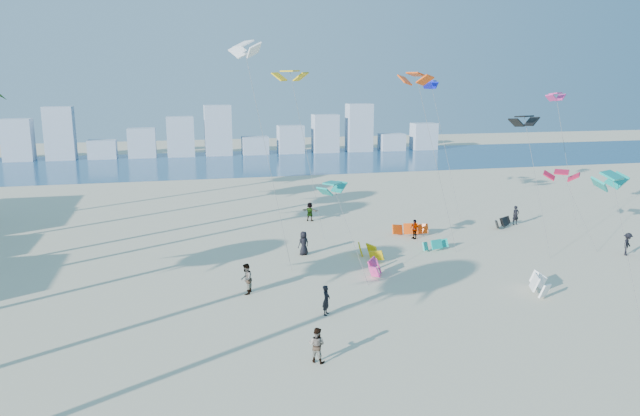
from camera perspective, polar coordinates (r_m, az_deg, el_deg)
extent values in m
plane|color=beige|center=(24.27, 2.16, -18.76)|extent=(220.00, 220.00, 0.00)
plane|color=navy|center=(93.04, -10.02, 4.23)|extent=(220.00, 220.00, 0.00)
imported|color=black|center=(32.62, 0.60, -8.77)|extent=(0.64, 0.72, 1.66)
imported|color=gray|center=(27.51, -0.31, -12.91)|extent=(1.01, 0.98, 1.63)
imported|color=black|center=(43.38, -1.57, -3.37)|extent=(1.00, 0.84, 1.75)
imported|color=gray|center=(48.37, 9.00, -2.00)|extent=(0.66, 1.00, 1.58)
imported|color=black|center=(48.68, 27.28, -3.08)|extent=(1.23, 1.14, 1.67)
imported|color=gray|center=(53.80, -0.97, -0.35)|extent=(1.61, 1.27, 1.71)
imported|color=black|center=(55.09, 18.16, -0.67)|extent=(0.64, 0.44, 1.70)
imported|color=gray|center=(35.86, -7.05, -6.73)|extent=(0.97, 1.09, 1.86)
cylinder|color=#595959|center=(38.73, 2.85, -2.30)|extent=(1.07, 4.94, 5.67)
cylinder|color=#595959|center=(44.99, 11.03, 4.19)|extent=(2.49, 2.97, 12.87)
cylinder|color=#595959|center=(47.36, 19.97, 2.13)|extent=(0.85, 5.90, 9.71)
cylinder|color=#595959|center=(40.64, -5.05, 4.96)|extent=(2.33, 4.80, 14.87)
cylinder|color=#595959|center=(56.80, 11.85, 5.52)|extent=(1.24, 5.08, 12.39)
cylinder|color=#595959|center=(48.89, 23.48, -0.30)|extent=(1.52, 2.95, 5.61)
cylinder|color=#595959|center=(47.95, -1.25, 5.07)|extent=(2.03, 3.49, 13.17)
cylinder|color=#595959|center=(56.48, 22.43, 4.27)|extent=(0.57, 3.79, 11.30)
cylinder|color=#595959|center=(32.56, 27.36, -4.51)|extent=(0.16, 3.62, 7.81)
cube|color=#9EADBF|center=(105.17, -26.86, 5.81)|extent=(4.40, 3.00, 6.60)
cube|color=#9EADBF|center=(103.87, -23.56, 6.54)|extent=(4.40, 3.00, 8.40)
cube|color=#9EADBF|center=(103.25, -20.03, 5.28)|extent=(4.40, 3.00, 3.00)
cube|color=#9EADBF|center=(102.65, -16.62, 5.98)|extent=(4.40, 3.00, 4.80)
cube|color=#9EADBF|center=(102.44, -13.16, 6.66)|extent=(4.40, 3.00, 6.60)
cube|color=#9EADBF|center=(102.61, -9.70, 7.31)|extent=(4.40, 3.00, 8.40)
cube|color=#9EADBF|center=(103.48, -6.20, 5.95)|extent=(4.40, 3.00, 3.00)
cube|color=#9EADBF|center=(104.37, -2.82, 6.56)|extent=(4.40, 3.00, 4.80)
cube|color=#9EADBF|center=(105.63, 0.51, 7.13)|extent=(4.40, 3.00, 6.60)
cube|color=#9EADBF|center=(107.23, 3.75, 7.66)|extent=(4.40, 3.00, 8.40)
cube|color=#9EADBF|center=(109.48, 6.85, 6.27)|extent=(4.40, 3.00, 3.00)
cube|color=#9EADBF|center=(111.71, 9.86, 6.76)|extent=(4.40, 3.00, 4.80)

